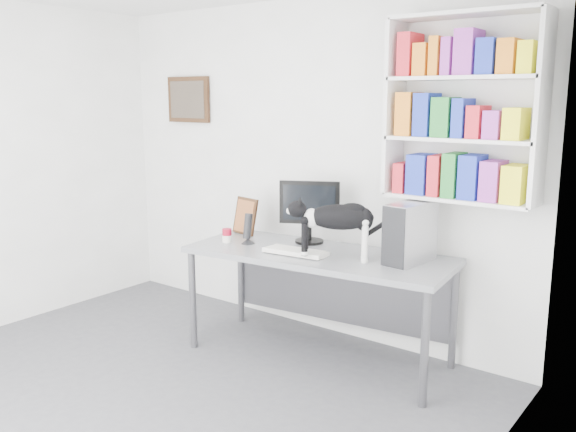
% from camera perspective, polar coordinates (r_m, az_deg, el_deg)
% --- Properties ---
extents(room, '(4.01, 4.01, 2.70)m').
position_cam_1_polar(room, '(3.65, -17.26, 1.45)').
color(room, '#545459').
rests_on(room, ground).
extents(bookshelf, '(1.03, 0.28, 1.24)m').
position_cam_1_polar(bookshelf, '(4.22, 16.04, 9.61)').
color(bookshelf, silver).
rests_on(bookshelf, room).
extents(wall_art, '(0.52, 0.04, 0.42)m').
position_cam_1_polar(wall_art, '(5.86, -9.30, 10.70)').
color(wall_art, '#482D17').
rests_on(wall_art, room).
extents(desk, '(2.03, 0.98, 0.81)m').
position_cam_1_polar(desk, '(4.57, 2.81, -8.36)').
color(desk, gray).
rests_on(desk, room).
extents(monitor, '(0.51, 0.41, 0.49)m').
position_cam_1_polar(monitor, '(4.69, 2.02, 0.44)').
color(monitor, black).
rests_on(monitor, desk).
extents(keyboard, '(0.48, 0.23, 0.04)m').
position_cam_1_polar(keyboard, '(4.39, 0.73, -3.36)').
color(keyboard, silver).
rests_on(keyboard, desk).
extents(pc_tower, '(0.23, 0.43, 0.41)m').
position_cam_1_polar(pc_tower, '(4.22, 11.37, -1.54)').
color(pc_tower, '#A3A3A8').
rests_on(pc_tower, desk).
extents(speaker, '(0.12, 0.12, 0.25)m').
position_cam_1_polar(speaker, '(4.69, -3.78, -1.13)').
color(speaker, black).
rests_on(speaker, desk).
extents(leaning_print, '(0.27, 0.14, 0.31)m').
position_cam_1_polar(leaning_print, '(5.02, -4.01, 0.06)').
color(leaning_print, '#482D17').
rests_on(leaning_print, desk).
extents(soup_can, '(0.09, 0.09, 0.11)m').
position_cam_1_polar(soup_can, '(4.76, -5.73, -1.82)').
color(soup_can, maroon).
rests_on(soup_can, desk).
extents(cat, '(0.67, 0.50, 0.41)m').
position_cam_1_polar(cat, '(4.20, 4.63, -1.44)').
color(cat, black).
rests_on(cat, desk).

